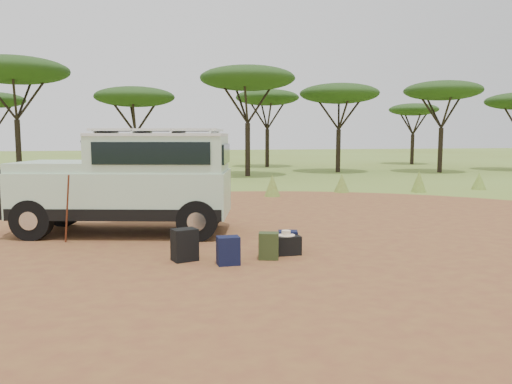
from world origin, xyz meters
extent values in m
plane|color=olive|center=(0.00, 0.00, 0.00)|extent=(140.00, 140.00, 0.00)
cylinder|color=brown|center=(0.00, 0.00, 0.00)|extent=(23.00, 23.00, 0.01)
cone|color=olive|center=(-6.00, 8.30, 0.42)|extent=(0.60, 0.60, 0.85)
cone|color=olive|center=(-3.00, 9.20, 0.35)|extent=(0.60, 0.60, 0.70)
cone|color=olive|center=(0.00, 8.80, 0.45)|extent=(0.60, 0.60, 0.90)
cone|color=olive|center=(3.00, 8.40, 0.40)|extent=(0.60, 0.60, 0.80)
cone|color=olive|center=(6.00, 9.10, 0.38)|extent=(0.60, 0.60, 0.75)
cone|color=olive|center=(9.00, 8.50, 0.42)|extent=(0.60, 0.60, 0.85)
cone|color=olive|center=(12.00, 8.90, 0.35)|extent=(0.60, 0.60, 0.70)
cylinder|color=black|center=(-8.00, 19.00, 1.53)|extent=(0.28, 0.28, 3.06)
ellipsoid|color=#1B3312|center=(-8.00, 19.00, 5.58)|extent=(5.50, 5.50, 1.38)
cylinder|color=black|center=(-2.00, 18.20, 1.17)|extent=(0.28, 0.28, 2.34)
ellipsoid|color=#1B3312|center=(-2.00, 18.20, 4.26)|extent=(4.20, 4.20, 1.05)
cylinder|color=black|center=(4.00, 17.80, 1.46)|extent=(0.28, 0.28, 2.93)
ellipsoid|color=#1B3312|center=(4.00, 17.80, 5.33)|extent=(5.20, 5.20, 1.30)
cylinder|color=black|center=(10.00, 19.50, 1.30)|extent=(0.28, 0.28, 2.61)
ellipsoid|color=#1B3312|center=(10.00, 19.50, 4.76)|extent=(4.80, 4.80, 1.20)
cylinder|color=black|center=(16.00, 18.00, 1.35)|extent=(0.28, 0.28, 2.70)
ellipsoid|color=#1B3312|center=(16.00, 18.00, 4.92)|extent=(4.60, 4.60, 1.15)
cylinder|color=black|center=(7.00, 25.50, 1.35)|extent=(0.28, 0.28, 2.70)
ellipsoid|color=#1B3312|center=(7.00, 25.50, 4.92)|extent=(4.50, 4.50, 1.12)
cylinder|color=black|center=(19.00, 26.50, 1.17)|extent=(0.28, 0.28, 2.34)
ellipsoid|color=#1B3312|center=(19.00, 26.50, 4.26)|extent=(3.80, 3.80, 0.95)
cube|color=#B8D7B8|center=(-2.00, 2.43, 0.93)|extent=(5.02, 3.00, 0.99)
cube|color=black|center=(-2.00, 2.43, 0.56)|extent=(4.94, 3.02, 0.25)
cube|color=#B8D7B8|center=(-1.18, 2.23, 1.82)|extent=(3.27, 2.50, 0.78)
cube|color=silver|center=(-1.18, 2.23, 2.24)|extent=(3.28, 2.54, 0.06)
cube|color=silver|center=(-1.18, 2.23, 2.35)|extent=(3.03, 2.37, 0.05)
cube|color=#B8D7B8|center=(-3.44, 2.79, 1.53)|extent=(2.12, 2.18, 0.21)
cube|color=black|center=(-2.58, 2.58, 1.86)|extent=(0.55, 1.58, 0.55)
cube|color=black|center=(-1.41, 1.31, 1.86)|extent=(2.41, 0.64, 0.47)
cube|color=black|center=(-0.96, 3.15, 1.86)|extent=(2.41, 0.64, 0.47)
cube|color=black|center=(0.25, 1.88, 1.82)|extent=(0.42, 1.51, 0.43)
cube|color=black|center=(-4.34, 3.01, 0.63)|extent=(0.60, 1.87, 0.35)
cylinder|color=black|center=(-4.46, 3.04, 1.46)|extent=(0.40, 1.33, 0.07)
cylinder|color=black|center=(-4.46, 3.04, 0.91)|extent=(0.40, 1.33, 0.07)
cylinder|color=silver|center=(-4.55, 2.76, 1.25)|extent=(0.13, 0.24, 0.23)
cylinder|color=silver|center=(-4.41, 3.33, 1.25)|extent=(0.13, 0.24, 0.23)
cube|color=silver|center=(-4.42, 3.03, 0.75)|extent=(0.15, 0.44, 0.13)
cylinder|color=black|center=(-2.28, 3.44, 1.74)|extent=(0.10, 0.10, 0.86)
cylinder|color=black|center=(-3.92, 2.04, 0.44)|extent=(0.92, 0.49, 0.88)
cylinder|color=black|center=(-3.52, 3.67, 0.44)|extent=(0.92, 0.49, 0.88)
cylinder|color=black|center=(-0.48, 1.19, 0.44)|extent=(0.92, 0.49, 0.88)
cylinder|color=black|center=(-0.08, 2.82, 0.44)|extent=(0.92, 0.49, 0.88)
cylinder|color=brown|center=(-3.11, 1.42, 0.72)|extent=(0.23, 0.48, 1.45)
cube|color=black|center=(-0.88, -0.46, 0.29)|extent=(0.50, 0.43, 0.58)
cube|color=#111435|center=(-0.17, -0.91, 0.25)|extent=(0.39, 0.28, 0.50)
cube|color=#34431F|center=(0.61, -0.68, 0.24)|extent=(0.41, 0.35, 0.49)
cube|color=#111435|center=(1.12, -0.16, 0.20)|extent=(0.41, 0.34, 0.40)
cube|color=black|center=(1.02, -0.39, 0.18)|extent=(0.52, 0.38, 0.36)
cylinder|color=black|center=(-0.16, -0.79, 0.16)|extent=(0.36, 0.36, 0.32)
cylinder|color=beige|center=(1.02, -0.39, 0.37)|extent=(0.34, 0.34, 0.01)
cylinder|color=beige|center=(1.02, -0.39, 0.42)|extent=(0.17, 0.17, 0.08)
camera|label=1|loc=(-1.52, -9.23, 2.22)|focal=35.00mm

